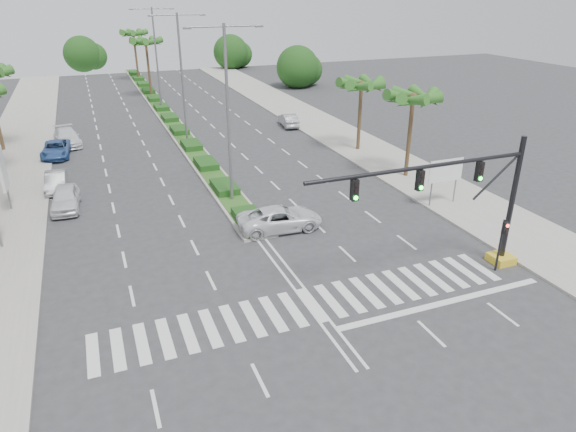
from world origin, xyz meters
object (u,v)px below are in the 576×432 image
car_parked_b (56,181)px  car_parked_d (67,137)px  car_parked_c (56,149)px  car_parked_a (65,198)px  car_crossing (280,219)px  car_right (289,120)px

car_parked_b → car_parked_d: (0.79, 12.75, 0.08)m
car_parked_b → car_parked_c: car_parked_c is taller
car_parked_b → car_parked_c: 9.09m
car_parked_b → car_parked_d: size_ratio=0.78×
car_parked_a → car_parked_c: car_parked_a is taller
car_parked_d → car_parked_b: bearing=-100.9°
car_parked_a → car_crossing: 15.17m
car_parked_a → car_parked_b: (-0.67, 4.15, -0.09)m
car_crossing → car_right: (10.22, 24.37, -0.05)m
car_parked_a → car_parked_d: size_ratio=0.85×
car_parked_c → car_crossing: bearing=-53.5°
car_right → car_parked_c: bearing=14.0°
car_parked_a → car_parked_c: size_ratio=0.91×
car_parked_b → car_crossing: car_crossing is taller
car_parked_c → car_right: car_right is taller
car_parked_b → car_parked_c: size_ratio=0.83×
car_parked_c → car_parked_d: car_parked_d is taller
car_parked_d → car_right: bearing=-9.9°
car_parked_a → car_parked_b: size_ratio=1.09×
car_parked_d → car_crossing: 28.28m
car_parked_c → car_crossing: size_ratio=0.93×
car_parked_a → car_right: size_ratio=1.06×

